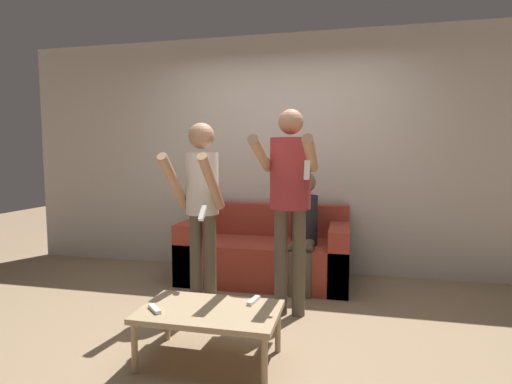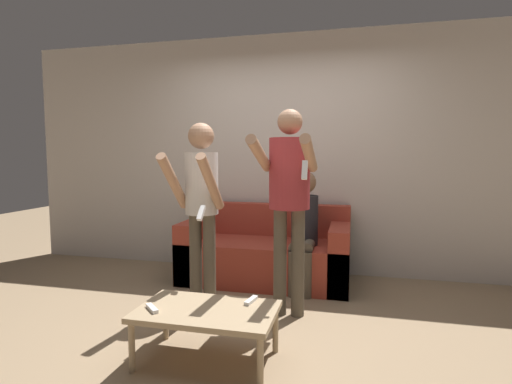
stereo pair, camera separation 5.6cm
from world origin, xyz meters
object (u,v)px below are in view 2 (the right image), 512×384
Objects in this scene: person_standing_left at (201,196)px; person_standing_right at (289,187)px; couch at (266,254)px; remote_near at (152,308)px; person_seated at (304,225)px; coffee_table at (207,314)px; remote_far at (251,300)px.

person_standing_right reaches higher than person_standing_left.
couch reaches higher than remote_near.
person_standing_left is at bearing -138.51° from person_seated.
couch is 1.08× the size of person_standing_left.
remote_near reaches higher than coffee_table.
person_standing_right is at bearing -93.13° from person_seated.
person_standing_right is 0.84m from person_seated.
person_standing_right reaches higher than remote_far.
person_standing_right is (0.38, -0.89, 0.80)m from couch.
remote_far is (0.24, -1.57, 0.08)m from couch.
remote_near is at bearing -100.48° from couch.
person_seated is (0.81, 0.71, -0.34)m from person_standing_left.
person_standing_right is at bearing 0.02° from person_standing_left.
remote_near is at bearing -153.89° from remote_far.
couch is at bearing 79.52° from remote_near.
remote_far is (0.62, -0.69, -0.62)m from person_standing_left.
person_standing_right is (0.77, 0.00, 0.09)m from person_standing_left.
person_seated is at bearing 86.87° from person_standing_right.
remote_near is at bearing -87.64° from person_standing_left.
couch is 1.95× the size of coffee_table.
coffee_table is (-0.44, -1.58, -0.33)m from person_seated.
person_standing_right is at bearing 77.97° from remote_far.
person_standing_left is (-0.38, -0.89, 0.71)m from couch.
person_standing_left reaches higher than couch.
remote_far is at bearing 26.11° from remote_near.
person_standing_left is 1.16m from remote_near.
remote_far is at bearing 35.46° from coffee_table.
couch is at bearing 89.59° from coffee_table.
remote_near is 0.65m from remote_far.
person_seated reaches higher than remote_near.
person_standing_right is 1.22m from coffee_table.
person_seated reaches higher than coffee_table.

